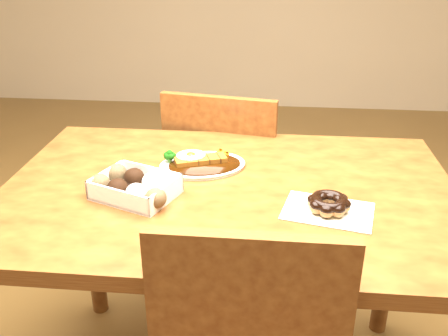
# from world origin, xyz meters

# --- Properties ---
(table) EXTENTS (1.20, 0.80, 0.75)m
(table) POSITION_xyz_m (0.00, 0.00, 0.65)
(table) COLOR #542610
(table) RESTS_ON ground
(chair_far) EXTENTS (0.48, 0.48, 0.87)m
(chair_far) POSITION_xyz_m (-0.05, 0.54, 0.48)
(chair_far) COLOR #542610
(chair_far) RESTS_ON ground
(katsu_curry_plate) EXTENTS (0.28, 0.23, 0.05)m
(katsu_curry_plate) POSITION_xyz_m (-0.09, 0.12, 0.76)
(katsu_curry_plate) COLOR white
(katsu_curry_plate) RESTS_ON table
(donut_box) EXTENTS (0.24, 0.21, 0.06)m
(donut_box) POSITION_xyz_m (-0.24, -0.07, 0.78)
(donut_box) COLOR white
(donut_box) RESTS_ON table
(pon_de_ring) EXTENTS (0.24, 0.19, 0.04)m
(pon_de_ring) POSITION_xyz_m (0.25, -0.10, 0.77)
(pon_de_ring) COLOR silver
(pon_de_ring) RESTS_ON table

